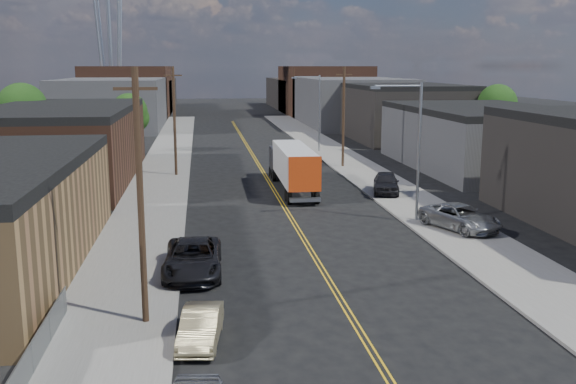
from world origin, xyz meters
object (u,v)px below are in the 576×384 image
object	(u,v)px
car_right_lot_c	(386,182)
semi_truck	(292,164)
car_left_b	(201,326)
car_left_c	(193,258)
car_ahead_truck	(302,157)
car_right_lot_a	(460,217)

from	to	relation	value
car_right_lot_c	semi_truck	bearing A→B (deg)	169.03
car_left_b	car_left_c	world-z (taller)	car_left_c
car_right_lot_c	car_ahead_truck	xyz separation A→B (m)	(-4.07, 16.89, -0.22)
semi_truck	car_left_c	xyz separation A→B (m)	(-7.90, -21.38, -1.25)
car_ahead_truck	car_left_b	bearing A→B (deg)	-97.30
car_left_c	car_ahead_truck	xyz separation A→B (m)	(10.90, 34.89, -0.07)
car_right_lot_a	car_ahead_truck	distance (m)	29.21
car_right_lot_a	car_ahead_truck	world-z (taller)	car_right_lot_a
car_left_c	car_ahead_truck	world-z (taller)	car_left_c
semi_truck	car_right_lot_a	bearing A→B (deg)	-60.61
semi_truck	car_right_lot_c	distance (m)	7.92
car_left_c	car_right_lot_a	xyz separation A→B (m)	(16.20, 6.17, 0.08)
car_ahead_truck	car_right_lot_c	bearing A→B (deg)	-69.92
car_left_b	car_right_lot_a	xyz separation A→B (m)	(15.85, 14.17, 0.27)
car_left_c	car_right_lot_a	distance (m)	17.34
car_right_lot_a	car_ahead_truck	size ratio (longest dim) A/B	1.00
car_left_b	car_left_c	xyz separation A→B (m)	(-0.35, 8.00, 0.19)
car_ahead_truck	semi_truck	bearing A→B (deg)	-96.00
car_left_b	car_right_lot_a	bearing A→B (deg)	49.22
car_left_b	car_right_lot_c	bearing A→B (deg)	68.07
car_left_b	car_ahead_truck	xyz separation A→B (m)	(10.55, 42.89, 0.12)
car_right_lot_a	car_left_c	bearing A→B (deg)	178.88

